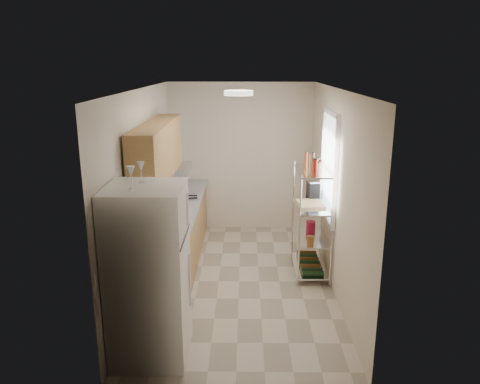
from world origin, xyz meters
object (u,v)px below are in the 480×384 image
object	(u,v)px
refrigerator	(149,274)
frying_pan_large	(179,199)
rice_cooker	(171,205)
espresso_machine	(313,190)
cutting_board	(310,204)

from	to	relation	value
refrigerator	frying_pan_large	size ratio (longest dim) A/B	7.32
rice_cooker	espresso_machine	bearing A→B (deg)	8.85
refrigerator	cutting_board	bearing A→B (deg)	46.85
frying_pan_large	espresso_machine	size ratio (longest dim) A/B	0.91
rice_cooker	frying_pan_large	size ratio (longest dim) A/B	1.02
frying_pan_large	cutting_board	bearing A→B (deg)	-34.25
cutting_board	espresso_machine	bearing A→B (deg)	77.00
rice_cooker	cutting_board	size ratio (longest dim) A/B	0.58
refrigerator	frying_pan_large	xyz separation A→B (m)	(-0.05, 2.52, 0.02)
rice_cooker	refrigerator	bearing A→B (deg)	-87.60
refrigerator	cutting_board	xyz separation A→B (m)	(1.86, 1.98, 0.13)
espresso_machine	rice_cooker	bearing A→B (deg)	-176.32
frying_pan_large	espresso_machine	bearing A→B (deg)	-25.00
rice_cooker	frying_pan_large	xyz separation A→B (m)	(0.04, 0.54, -0.08)
refrigerator	frying_pan_large	world-z (taller)	refrigerator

